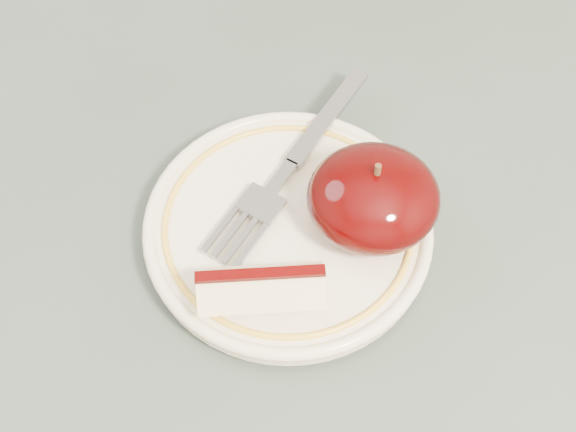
{
  "coord_description": "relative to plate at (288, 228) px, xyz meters",
  "views": [
    {
      "loc": [
        0.11,
        -0.16,
        1.21
      ],
      "look_at": [
        0.11,
        0.11,
        0.78
      ],
      "focal_mm": 50.0,
      "sensor_mm": 36.0,
      "label": 1
    }
  ],
  "objects": [
    {
      "name": "apple_wedge",
      "position": [
        -0.02,
        -0.06,
        0.02
      ],
      "size": [
        0.08,
        0.04,
        0.04
      ],
      "rotation": [
        0.0,
        0.0,
        0.08
      ],
      "color": "beige",
      "rests_on": "plate"
    },
    {
      "name": "plate",
      "position": [
        0.0,
        0.0,
        0.0
      ],
      "size": [
        0.19,
        0.19,
        0.02
      ],
      "color": "#F3EBCB",
      "rests_on": "table"
    },
    {
      "name": "apple_half",
      "position": [
        0.05,
        0.0,
        0.03
      ],
      "size": [
        0.08,
        0.08,
        0.06
      ],
      "color": "black",
      "rests_on": "plate"
    },
    {
      "name": "fork",
      "position": [
        0.0,
        0.04,
        0.01
      ],
      "size": [
        0.11,
        0.17,
        0.0
      ],
      "rotation": [
        0.0,
        0.0,
        1.03
      ],
      "color": "gray",
      "rests_on": "plate"
    }
  ]
}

